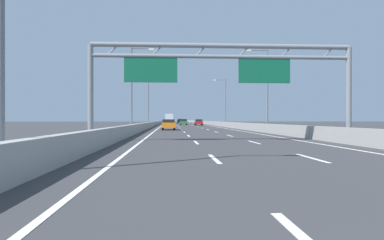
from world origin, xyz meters
name	(u,v)px	position (x,y,z in m)	size (l,w,h in m)	color
ground_plane	(182,124)	(0.00, 100.00, 0.00)	(260.00, 260.00, 0.00)	#38383A
lane_dash_left_1	(214,159)	(-1.80, 12.50, 0.01)	(0.16, 3.00, 0.01)	white
lane_dash_left_2	(196,143)	(-1.80, 21.50, 0.01)	(0.16, 3.00, 0.01)	white
lane_dash_left_3	(189,136)	(-1.80, 30.50, 0.01)	(0.16, 3.00, 0.01)	white
lane_dash_left_4	(184,132)	(-1.80, 39.50, 0.01)	(0.16, 3.00, 0.01)	white
lane_dash_left_5	(182,130)	(-1.80, 48.50, 0.01)	(0.16, 3.00, 0.01)	white
lane_dash_left_6	(180,128)	(-1.80, 57.50, 0.01)	(0.16, 3.00, 0.01)	white
lane_dash_left_7	(179,127)	(-1.80, 66.50, 0.01)	(0.16, 3.00, 0.01)	white
lane_dash_left_8	(178,126)	(-1.80, 75.50, 0.01)	(0.16, 3.00, 0.01)	white
lane_dash_left_9	(177,125)	(-1.80, 84.50, 0.01)	(0.16, 3.00, 0.01)	white
lane_dash_left_10	(176,125)	(-1.80, 93.50, 0.01)	(0.16, 3.00, 0.01)	white
lane_dash_left_11	(176,124)	(-1.80, 102.50, 0.01)	(0.16, 3.00, 0.01)	white
lane_dash_left_12	(175,124)	(-1.80, 111.50, 0.01)	(0.16, 3.00, 0.01)	white
lane_dash_left_13	(175,123)	(-1.80, 120.50, 0.01)	(0.16, 3.00, 0.01)	white
lane_dash_left_14	(174,123)	(-1.80, 129.50, 0.01)	(0.16, 3.00, 0.01)	white
lane_dash_left_15	(174,123)	(-1.80, 138.50, 0.01)	(0.16, 3.00, 0.01)	white
lane_dash_left_16	(174,123)	(-1.80, 147.50, 0.01)	(0.16, 3.00, 0.01)	white
lane_dash_left_17	(174,123)	(-1.80, 156.50, 0.01)	(0.16, 3.00, 0.01)	white
lane_dash_right_1	(312,158)	(1.80, 12.50, 0.01)	(0.16, 3.00, 0.01)	white
lane_dash_right_2	(254,142)	(1.80, 21.50, 0.01)	(0.16, 3.00, 0.01)	white
lane_dash_right_3	(230,136)	(1.80, 30.50, 0.01)	(0.16, 3.00, 0.01)	white
lane_dash_right_4	(216,132)	(1.80, 39.50, 0.01)	(0.16, 3.00, 0.01)	white
lane_dash_right_5	(208,130)	(1.80, 48.50, 0.01)	(0.16, 3.00, 0.01)	white
lane_dash_right_6	(202,128)	(1.80, 57.50, 0.01)	(0.16, 3.00, 0.01)	white
lane_dash_right_7	(198,127)	(1.80, 66.50, 0.01)	(0.16, 3.00, 0.01)	white
lane_dash_right_8	(194,126)	(1.80, 75.50, 0.01)	(0.16, 3.00, 0.01)	white
lane_dash_right_9	(192,125)	(1.80, 84.50, 0.01)	(0.16, 3.00, 0.01)	white
lane_dash_right_10	(190,125)	(1.80, 93.50, 0.01)	(0.16, 3.00, 0.01)	white
lane_dash_right_11	(188,124)	(1.80, 102.50, 0.01)	(0.16, 3.00, 0.01)	white
lane_dash_right_12	(187,124)	(1.80, 111.50, 0.01)	(0.16, 3.00, 0.01)	white
lane_dash_right_13	(185,123)	(1.80, 120.50, 0.01)	(0.16, 3.00, 0.01)	white
lane_dash_right_14	(184,123)	(1.80, 129.50, 0.01)	(0.16, 3.00, 0.01)	white
lane_dash_right_15	(183,123)	(1.80, 138.50, 0.01)	(0.16, 3.00, 0.01)	white
lane_dash_right_16	(183,123)	(1.80, 147.50, 0.01)	(0.16, 3.00, 0.01)	white
lane_dash_right_17	(182,123)	(1.80, 156.50, 0.01)	(0.16, 3.00, 0.01)	white
edge_line_left	(163,125)	(-5.25, 88.00, 0.01)	(0.16, 176.00, 0.01)	white
edge_line_right	(205,125)	(5.25, 88.00, 0.01)	(0.16, 176.00, 0.01)	white
barrier_left	(159,122)	(-6.90, 110.00, 0.47)	(0.45, 220.00, 0.95)	#9E9E99
barrier_right	(203,122)	(6.90, 110.00, 0.47)	(0.45, 220.00, 0.95)	#9E9E99
sign_gantry	(219,67)	(-0.21, 22.66, 4.84)	(17.24, 0.36, 6.36)	gray
streetlamp_left_mid	(134,84)	(-7.47, 39.81, 5.40)	(2.58, 0.28, 9.50)	slate
streetlamp_right_mid	(265,85)	(7.47, 39.81, 5.40)	(2.58, 0.28, 9.50)	slate
streetlamp_left_far	(149,99)	(-7.47, 70.59, 5.40)	(2.58, 0.28, 9.50)	slate
streetlamp_right_far	(224,100)	(7.47, 70.59, 5.40)	(2.58, 0.28, 9.50)	slate
red_car	(199,122)	(3.37, 83.89, 0.74)	(1.75, 4.48, 1.43)	red
green_car	(184,122)	(0.07, 90.30, 0.76)	(1.77, 4.67, 1.49)	#1E7A38
black_car	(180,121)	(0.17, 129.94, 0.80)	(1.77, 4.43, 1.57)	black
orange_car	(169,124)	(-3.59, 47.78, 0.75)	(1.77, 4.52, 1.43)	orange
box_truck	(169,118)	(-3.67, 115.55, 1.71)	(2.46, 8.26, 3.17)	#B21E19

